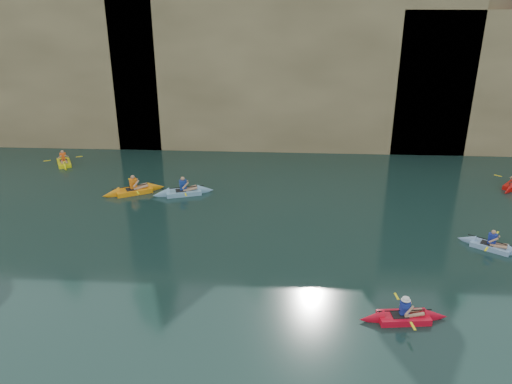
{
  "coord_description": "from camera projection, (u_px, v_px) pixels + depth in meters",
  "views": [
    {
      "loc": [
        1.77,
        -11.97,
        10.74
      ],
      "look_at": [
        0.62,
        6.77,
        3.0
      ],
      "focal_mm": 35.0,
      "sensor_mm": 36.0,
      "label": 1
    }
  ],
  "objects": [
    {
      "name": "cliff",
      "position": [
        266.0,
        50.0,
        40.64
      ],
      "size": [
        70.0,
        16.0,
        12.0
      ],
      "primitive_type": "cube",
      "color": "tan",
      "rests_on": "ground"
    },
    {
      "name": "main_kayaker",
      "position": [
        404.0,
        317.0,
        17.27
      ],
      "size": [
        3.17,
        2.13,
        1.15
      ],
      "rotation": [
        0.0,
        0.0,
        0.12
      ],
      "color": "red",
      "rests_on": "ground"
    },
    {
      "name": "sea_cave_west",
      "position": [
        10.0,
        118.0,
        35.75
      ],
      "size": [
        4.5,
        1.0,
        4.0
      ],
      "primitive_type": "cube",
      "color": "black",
      "rests_on": "ground"
    },
    {
      "name": "kayaker_orange",
      "position": [
        134.0,
        190.0,
        27.97
      ],
      "size": [
        3.44,
        2.37,
        1.33
      ],
      "rotation": [
        0.0,
        0.0,
        0.5
      ],
      "color": "orange",
      "rests_on": "ground"
    },
    {
      "name": "ground",
      "position": [
        222.0,
        366.0,
        15.24
      ],
      "size": [
        160.0,
        160.0,
        0.0
      ],
      "primitive_type": "plane",
      "color": "black",
      "rests_on": "ground"
    },
    {
      "name": "sea_cave_center",
      "position": [
        204.0,
        127.0,
        35.11
      ],
      "size": [
        3.5,
        1.0,
        3.2
      ],
      "primitive_type": "cube",
      "color": "black",
      "rests_on": "ground"
    },
    {
      "name": "kayaker_ltblue_near",
      "position": [
        491.0,
        246.0,
        22.03
      ],
      "size": [
        2.78,
        2.18,
        1.14
      ],
      "rotation": [
        0.0,
        0.0,
        -0.59
      ],
      "color": "#80A9D6",
      "rests_on": "ground"
    },
    {
      "name": "kayaker_ltblue_mid",
      "position": [
        183.0,
        192.0,
        27.79
      ],
      "size": [
        3.48,
        2.44,
        1.3
      ],
      "rotation": [
        0.0,
        0.0,
        0.32
      ],
      "color": "#7BAECF",
      "rests_on": "ground"
    },
    {
      "name": "kayaker_yellow",
      "position": [
        64.0,
        162.0,
        32.47
      ],
      "size": [
        2.15,
        2.96,
        1.21
      ],
      "rotation": [
        0.0,
        0.0,
        -1.08
      ],
      "color": "yellow",
      "rests_on": "ground"
    },
    {
      "name": "sea_cave_east",
      "position": [
        406.0,
        121.0,
        34.07
      ],
      "size": [
        5.0,
        1.0,
        4.5
      ],
      "primitive_type": "cube",
      "color": "black",
      "rests_on": "ground"
    },
    {
      "name": "cliff_slab_center",
      "position": [
        291.0,
        67.0,
        33.81
      ],
      "size": [
        24.0,
        2.4,
        11.4
      ],
      "primitive_type": "cube",
      "color": "tan",
      "rests_on": "ground"
    }
  ]
}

